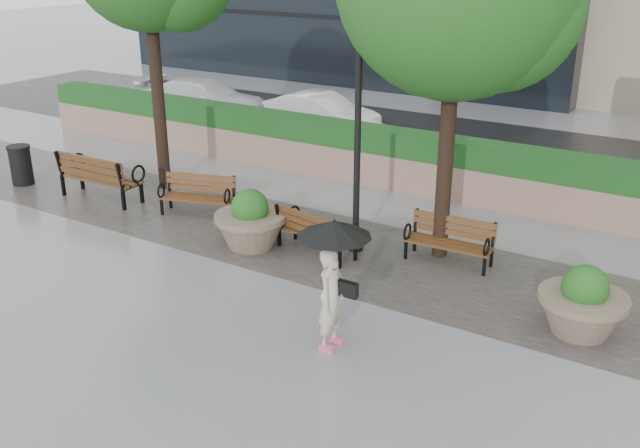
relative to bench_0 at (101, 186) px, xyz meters
The scene contains 15 objects.
ground 6.34m from the bench_0, 24.44° to the right, with size 100.00×100.00×0.00m, color gray.
cobble_strip 5.78m from the bench_0, ahead, with size 28.00×3.20×0.01m, color #383330.
hedge_wall 7.25m from the bench_0, 37.26° to the left, with size 24.00×0.80×1.35m.
asphalt_street 10.18m from the bench_0, 55.50° to the left, with size 40.00×7.00×0.00m, color black.
bench_0 is the anchor object (origin of this frame).
bench_1 2.52m from the bench_0, ahead, with size 1.66×1.07×0.83m.
bench_2 5.71m from the bench_0, ahead, with size 1.67×0.89×0.85m.
bench_3 8.01m from the bench_0, ahead, with size 1.58×0.69×0.83m.
planter_left 4.50m from the bench_0, ahead, with size 1.37×1.37×1.15m.
planter_right 10.58m from the bench_0, ahead, with size 1.30×1.30×1.09m.
trash_bin 2.46m from the bench_0, behind, with size 0.54×0.54×0.90m, color black.
lamppost 6.46m from the bench_0, ahead, with size 0.28×0.28×4.23m.
car_left 7.91m from the bench_0, 113.31° to the left, with size 1.81×4.46×1.29m, color white.
car_right 7.81m from the bench_0, 82.40° to the left, with size 1.28×3.66×1.21m, color white.
pedestrian 8.13m from the bench_0, 18.94° to the right, with size 1.05×1.05×1.92m.
Camera 1 is at (6.45, -7.65, 5.42)m, focal length 40.00 mm.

